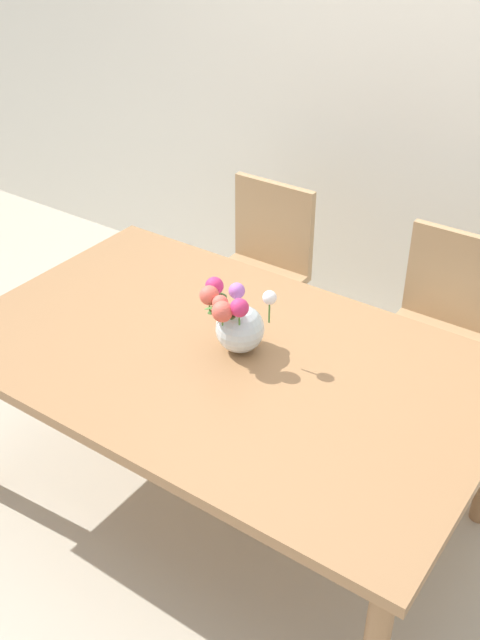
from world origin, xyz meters
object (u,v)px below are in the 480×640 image
object	(u,v)px
chair_left	(260,264)
flower_vase	(236,321)
dining_table	(223,370)
chair_right	(440,324)

from	to	relation	value
chair_left	flower_vase	size ratio (longest dim) A/B	3.11
chair_left	flower_vase	bearing A→B (deg)	118.54
chair_left	flower_vase	world-z (taller)	flower_vase
chair_left	flower_vase	distance (m)	1.04
dining_table	chair_right	xyz separation A→B (m)	(0.45, 0.92, -0.14)
chair_right	flower_vase	bearing A→B (deg)	63.84
chair_left	chair_right	bearing A→B (deg)	-180.00
dining_table	flower_vase	size ratio (longest dim) A/B	6.52
flower_vase	chair_right	bearing A→B (deg)	63.84
dining_table	chair_left	world-z (taller)	chair_left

